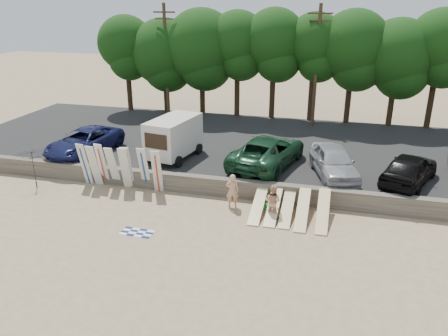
{
  "coord_description": "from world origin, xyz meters",
  "views": [
    {
      "loc": [
        3.57,
        -17.87,
        9.99
      ],
      "look_at": [
        -1.8,
        3.0,
        1.6
      ],
      "focal_mm": 35.0,
      "sensor_mm": 36.0,
      "label": 1
    }
  ],
  "objects": [
    {
      "name": "ground",
      "position": [
        0.0,
        0.0,
        0.0
      ],
      "size": [
        120.0,
        120.0,
        0.0
      ],
      "primitive_type": "plane",
      "color": "tan",
      "rests_on": "ground"
    },
    {
      "name": "car_1",
      "position": [
        -0.0,
        6.32,
        1.59
      ],
      "size": [
        4.32,
        6.92,
        1.78
      ],
      "primitive_type": "imported",
      "rotation": [
        0.0,
        0.0,
        2.92
      ],
      "color": "#153A22",
      "rests_on": "parking_lot"
    },
    {
      "name": "car_0",
      "position": [
        -11.64,
        5.55,
        1.49
      ],
      "size": [
        3.42,
        6.0,
        1.58
      ],
      "primitive_type": "imported",
      "rotation": [
        0.0,
        0.0,
        -0.15
      ],
      "color": "#121641",
      "rests_on": "parking_lot"
    },
    {
      "name": "box_trailer",
      "position": [
        -5.82,
        6.22,
        2.12
      ],
      "size": [
        2.82,
        4.26,
        2.53
      ],
      "rotation": [
        0.0,
        0.0,
        -0.18
      ],
      "color": "beige",
      "rests_on": "parking_lot"
    },
    {
      "name": "surfboard_upright_1",
      "position": [
        -9.15,
        2.39,
        1.26
      ],
      "size": [
        0.5,
        0.76,
        2.52
      ],
      "primitive_type": "cube",
      "rotation": [
        0.27,
        0.0,
        0.01
      ],
      "color": "silver",
      "rests_on": "ground"
    },
    {
      "name": "beachgoer_b",
      "position": [
        1.1,
        1.17,
        0.84
      ],
      "size": [
        0.97,
        0.85,
        1.68
      ],
      "primitive_type": "imported",
      "rotation": [
        0.0,
        0.0,
        2.84
      ],
      "color": "tan",
      "rests_on": "ground"
    },
    {
      "name": "surfboard_upright_4",
      "position": [
        -7.21,
        2.56,
        1.27
      ],
      "size": [
        0.56,
        0.7,
        2.54
      ],
      "primitive_type": "cube",
      "rotation": [
        0.23,
        0.0,
        0.1
      ],
      "color": "silver",
      "rests_on": "ground"
    },
    {
      "name": "utility_poles",
      "position": [
        2.0,
        16.0,
        5.43
      ],
      "size": [
        25.8,
        0.26,
        9.0
      ],
      "color": "#473321",
      "rests_on": "parking_lot"
    },
    {
      "name": "treeline",
      "position": [
        -0.5,
        17.56,
        6.43
      ],
      "size": [
        32.77,
        6.13,
        8.77
      ],
      "color": "#382616",
      "rests_on": "parking_lot"
    },
    {
      "name": "gear_bag",
      "position": [
        1.64,
        2.4,
        0.11
      ],
      "size": [
        0.32,
        0.27,
        0.22
      ],
      "primitive_type": "cube",
      "rotation": [
        0.0,
        0.0,
        -0.08
      ],
      "color": "orange",
      "rests_on": "ground"
    },
    {
      "name": "surfboard_low_4",
      "position": [
        3.5,
        1.31,
        0.57
      ],
      "size": [
        0.56,
        2.83,
        1.14
      ],
      "primitive_type": "cube",
      "rotation": [
        0.37,
        0.0,
        0.0
      ],
      "color": "beige",
      "rests_on": "ground"
    },
    {
      "name": "car_3",
      "position": [
        7.75,
        5.51,
        1.54
      ],
      "size": [
        3.79,
        5.34,
        1.69
      ],
      "primitive_type": "imported",
      "rotation": [
        0.0,
        0.0,
        2.74
      ],
      "color": "black",
      "rests_on": "parking_lot"
    },
    {
      "name": "surfboard_upright_5",
      "position": [
        -7.28,
        2.45,
        1.27
      ],
      "size": [
        0.6,
        0.78,
        2.53
      ],
      "primitive_type": "cube",
      "rotation": [
        0.26,
        0.0,
        0.14
      ],
      "color": "silver",
      "rests_on": "ground"
    },
    {
      "name": "beach_umbrella",
      "position": [
        -12.32,
        1.43,
        1.11
      ],
      "size": [
        3.08,
        3.05,
        2.23
      ],
      "primitive_type": "imported",
      "rotation": [
        0.0,
        0.0,
        1.27
      ],
      "color": "black",
      "rests_on": "ground"
    },
    {
      "name": "seawall",
      "position": [
        0.0,
        3.0,
        0.5
      ],
      "size": [
        44.0,
        0.5,
        1.0
      ],
      "primitive_type": "cube",
      "color": "#6B6356",
      "rests_on": "ground"
    },
    {
      "name": "surfboard_upright_0",
      "position": [
        -9.78,
        2.44,
        1.28
      ],
      "size": [
        0.57,
        0.66,
        2.55
      ],
      "primitive_type": "cube",
      "rotation": [
        0.21,
        0.0,
        -0.12
      ],
      "color": "silver",
      "rests_on": "ground"
    },
    {
      "name": "parking_lot",
      "position": [
        0.0,
        10.5,
        0.35
      ],
      "size": [
        44.0,
        14.5,
        0.7
      ],
      "primitive_type": "cube",
      "color": "#282828",
      "rests_on": "ground"
    },
    {
      "name": "surfboard_low_3",
      "position": [
        2.54,
        1.3,
        0.52
      ],
      "size": [
        0.56,
        2.86,
        1.05
      ],
      "primitive_type": "cube",
      "rotation": [
        0.33,
        0.0,
        0.0
      ],
      "color": "beige",
      "rests_on": "ground"
    },
    {
      "name": "surfboard_low_0",
      "position": [
        0.35,
        1.44,
        0.42
      ],
      "size": [
        0.56,
        2.92,
        0.83
      ],
      "primitive_type": "cube",
      "rotation": [
        0.26,
        0.0,
        0.0
      ],
      "color": "beige",
      "rests_on": "ground"
    },
    {
      "name": "surfboard_upright_7",
      "position": [
        -5.4,
        2.42,
        1.27
      ],
      "size": [
        0.6,
        0.72,
        2.55
      ],
      "primitive_type": "cube",
      "rotation": [
        0.23,
        0.0,
        0.17
      ],
      "color": "silver",
      "rests_on": "ground"
    },
    {
      "name": "surfboard_upright_6",
      "position": [
        -6.24,
        2.62,
        1.27
      ],
      "size": [
        0.5,
        0.64,
        2.55
      ],
      "primitive_type": "cube",
      "rotation": [
        0.23,
        0.0,
        -0.0
      ],
      "color": "silver",
      "rests_on": "ground"
    },
    {
      "name": "cooler",
      "position": [
        0.68,
        1.93,
        0.16
      ],
      "size": [
        0.41,
        0.34,
        0.32
      ],
      "primitive_type": "cube",
      "rotation": [
        0.0,
        0.0,
        -0.1
      ],
      "color": "green",
      "rests_on": "ground"
    },
    {
      "name": "beach_towel",
      "position": [
        -4.66,
        -1.9,
        0.01
      ],
      "size": [
        1.55,
        1.55,
        0.0
      ],
      "primitive_type": "plane",
      "rotation": [
        0.0,
        0.0,
        -0.03
      ],
      "color": "white",
      "rests_on": "ground"
    },
    {
      "name": "car_2",
      "position": [
        3.82,
        5.62,
        1.54
      ],
      "size": [
        3.28,
        5.3,
        1.68
      ],
      "primitive_type": "imported",
      "rotation": [
        0.0,
        0.0,
        0.28
      ],
      "color": "#9E9EA3",
      "rests_on": "parking_lot"
    },
    {
      "name": "surfboard_upright_3",
      "position": [
        -8.06,
        2.51,
        1.25
      ],
      "size": [
        0.51,
        0.86,
        2.49
      ],
      "primitive_type": "cube",
      "rotation": [
        0.31,
        0.0,
        -0.01
      ],
      "color": "silver",
      "rests_on": "ground"
    },
    {
      "name": "surfboard_low_2",
      "position": [
        1.79,
        1.49,
        0.42
      ],
      "size": [
        0.56,
        2.92,
        0.84
      ],
      "primitive_type": "cube",
      "rotation": [
        0.26,
        0.0,
        0.0
      ],
      "color": "beige",
      "rests_on": "ground"
    },
    {
      "name": "beachgoer_a",
      "position": [
        -1.05,
        1.76,
        0.9
      ],
      "size": [
        0.73,
        0.55,
        1.81
      ],
      "primitive_type": "imported",
      "rotation": [
        0.0,
        0.0,
        3.33
      ],
      "color": "tan",
      "rests_on": "ground"
    },
    {
      "name": "surfboard_low_1",
      "position": [
        1.11,
        1.46,
        0.47
      ],
      "size": [
        0.56,
        2.89,
        0.94
      ],
      "primitive_type": "cube",
      "rotation": [
        0.29,
        0.0,
        0.0
      ],
      "color": "beige",
      "rests_on": "ground"
    },
    {
      "name": "surfboard_upright_2",
      "position": [
        -8.78,
        2.62,
        1.28
      ],
      "size": [
        0.56,
        0.61,
        2.56
      ],
      "primitive_type": "cube",
      "rotation": [
        0.19,
        0.0,
        -0.12
      ],
      "color": "silver",
      "rests_on": "ground"
    }
  ]
}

